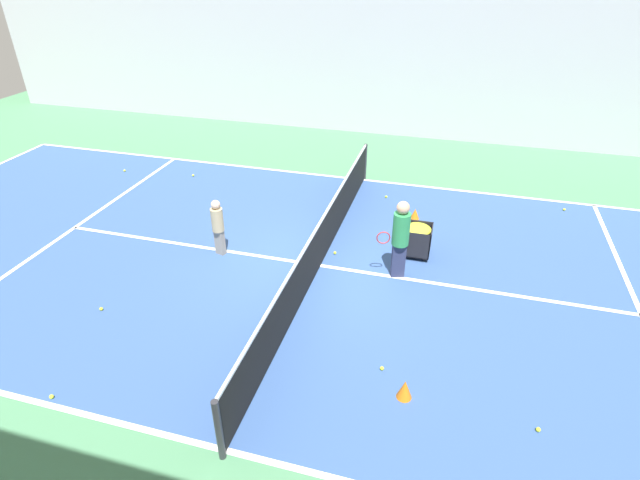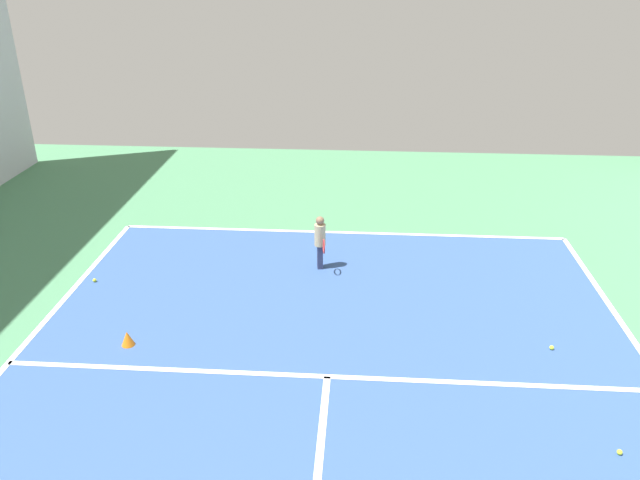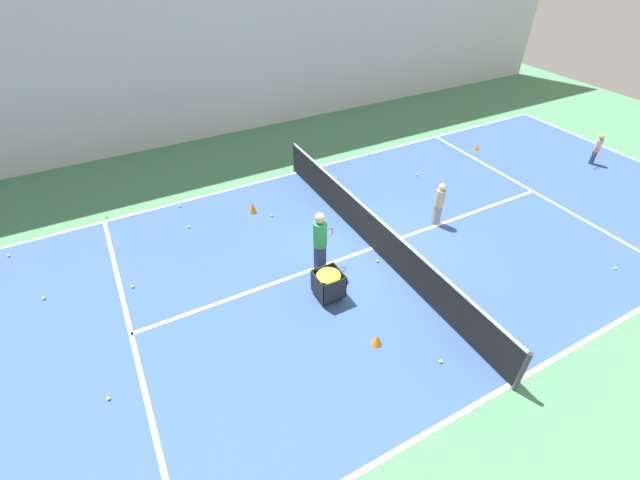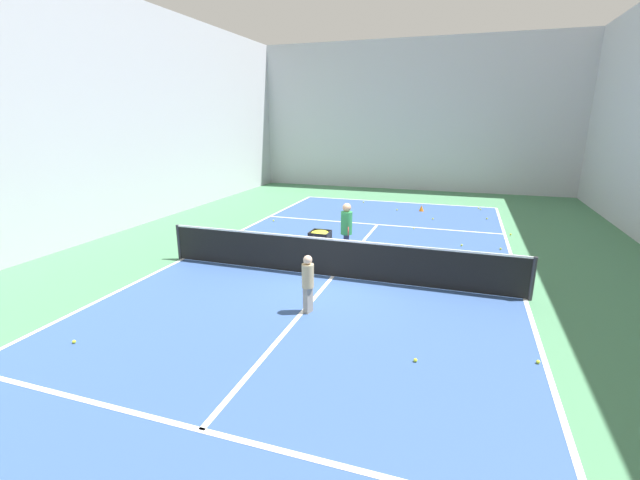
# 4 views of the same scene
# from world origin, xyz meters

# --- Properties ---
(line_baseline_near) EXTENTS (9.70, 0.10, 0.00)m
(line_baseline_near) POSITION_xyz_m (0.00, -11.57, 0.01)
(line_baseline_near) COLOR white
(line_baseline_near) RESTS_ON ground
(line_service_near) EXTENTS (9.70, 0.10, 0.00)m
(line_service_near) POSITION_xyz_m (0.00, -6.36, 0.01)
(line_service_near) COLOR white
(line_service_near) RESTS_ON ground
(player_near_baseline) EXTENTS (0.25, 0.54, 1.09)m
(player_near_baseline) POSITION_xyz_m (0.35, -9.83, 0.62)
(player_near_baseline) COLOR #2D3351
(player_near_baseline) RESTS_ON ground
(training_cone_3) EXTENTS (0.21, 0.21, 0.24)m
(training_cone_3) POSITION_xyz_m (3.20, -6.96, 0.12)
(training_cone_3) COLOR orange
(training_cone_3) RESTS_ON ground
(tennis_ball_5) EXTENTS (0.07, 0.07, 0.07)m
(tennis_ball_5) POSITION_xyz_m (-3.71, -5.06, 0.04)
(tennis_ball_5) COLOR yellow
(tennis_ball_5) RESTS_ON ground
(tennis_ball_9) EXTENTS (0.07, 0.07, 0.07)m
(tennis_ball_9) POSITION_xyz_m (4.56, -8.95, 0.04)
(tennis_ball_9) COLOR yellow
(tennis_ball_9) RESTS_ON ground
(tennis_ball_18) EXTENTS (0.07, 0.07, 0.07)m
(tennis_ball_18) POSITION_xyz_m (-3.47, -7.30, 0.04)
(tennis_ball_18) COLOR yellow
(tennis_ball_18) RESTS_ON ground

